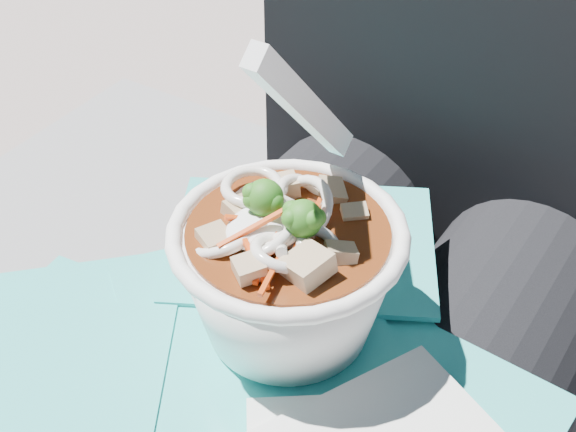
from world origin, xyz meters
The scene contains 3 objects.
person_body centered at (0.00, 0.09, 0.55)m, with size 0.34×0.94×1.00m.
plastic_bag centered at (-0.03, -0.03, 0.61)m, with size 0.39×0.38×0.02m.
udon_bowl centered at (-0.01, 0.01, 0.67)m, with size 0.13×0.15×0.18m.
Camera 1 is at (0.17, -0.26, 0.97)m, focal length 50.00 mm.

